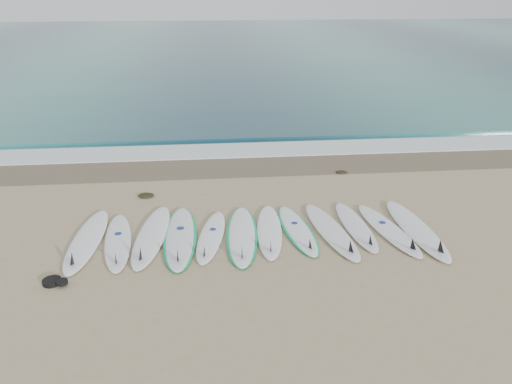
{
  "coord_description": "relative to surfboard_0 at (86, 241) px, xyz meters",
  "views": [
    {
      "loc": [
        -0.89,
        -9.13,
        4.85
      ],
      "look_at": [
        0.13,
        1.29,
        0.4
      ],
      "focal_mm": 35.0,
      "sensor_mm": 36.0,
      "label": 1
    }
  ],
  "objects": [
    {
      "name": "surfboard_11",
      "position": [
        6.77,
        -0.19,
        0.0
      ],
      "size": [
        0.71,
        2.89,
        0.37
      ],
      "rotation": [
        0.0,
        0.0,
        0.04
      ],
      "color": "white",
      "rests_on": "ground"
    },
    {
      "name": "surfboard_0",
      "position": [
        0.0,
        0.0,
        0.0
      ],
      "size": [
        0.69,
        2.78,
        0.35
      ],
      "rotation": [
        0.0,
        0.0,
        -0.04
      ],
      "color": "white",
      "rests_on": "ground"
    },
    {
      "name": "wave_crest",
      "position": [
        3.41,
        7.07,
        -0.01
      ],
      "size": [
        120.0,
        1.0,
        0.1
      ],
      "primitive_type": "cube",
      "color": "#215C61",
      "rests_on": "ground"
    },
    {
      "name": "surfboard_5",
      "position": [
        3.11,
        -0.05,
        -0.01
      ],
      "size": [
        0.82,
        2.71,
        0.34
      ],
      "rotation": [
        0.0,
        0.0,
        -0.07
      ],
      "color": "white",
      "rests_on": "ground"
    },
    {
      "name": "surfboard_8",
      "position": [
        4.99,
        -0.08,
        -0.0
      ],
      "size": [
        0.95,
        2.73,
        0.34
      ],
      "rotation": [
        0.0,
        0.0,
        0.15
      ],
      "color": "silver",
      "rests_on": "ground"
    },
    {
      "name": "surfboard_2",
      "position": [
        1.27,
        0.06,
        0.0
      ],
      "size": [
        0.85,
        2.83,
        0.36
      ],
      "rotation": [
        0.0,
        0.0,
        -0.1
      ],
      "color": "white",
      "rests_on": "ground"
    },
    {
      "name": "surfboard_9",
      "position": [
        5.55,
        0.09,
        -0.01
      ],
      "size": [
        0.6,
        2.4,
        0.3
      ],
      "rotation": [
        0.0,
        0.0,
        0.05
      ],
      "color": "silver",
      "rests_on": "ground"
    },
    {
      "name": "seaweed_near",
      "position": [
        0.94,
        2.26,
        -0.02
      ],
      "size": [
        0.39,
        0.3,
        0.08
      ],
      "primitive_type": "ellipsoid",
      "color": "black",
      "rests_on": "ground"
    },
    {
      "name": "surfboard_7",
      "position": [
        4.3,
        0.08,
        -0.02
      ],
      "size": [
        0.82,
        2.42,
        0.3
      ],
      "rotation": [
        0.0,
        0.0,
        0.11
      ],
      "color": "white",
      "rests_on": "ground"
    },
    {
      "name": "ocean",
      "position": [
        3.41,
        32.57,
        -0.05
      ],
      "size": [
        120.0,
        55.0,
        0.03
      ],
      "primitive_type": "cube",
      "color": "#215C61",
      "rests_on": "ground"
    },
    {
      "name": "leash_coil",
      "position": [
        -0.24,
        -1.43,
        -0.01
      ],
      "size": [
        0.46,
        0.36,
        0.11
      ],
      "color": "black",
      "rests_on": "ground"
    },
    {
      "name": "surfboard_4",
      "position": [
        2.48,
        -0.06,
        -0.01
      ],
      "size": [
        0.85,
        2.35,
        0.29
      ],
      "rotation": [
        0.0,
        0.0,
        -0.17
      ],
      "color": "white",
      "rests_on": "ground"
    },
    {
      "name": "surfboard_3",
      "position": [
        1.86,
        -0.01,
        -0.01
      ],
      "size": [
        0.69,
        2.79,
        0.35
      ],
      "rotation": [
        0.0,
        0.0,
        0.01
      ],
      "color": "white",
      "rests_on": "ground"
    },
    {
      "name": "surfboard_6",
      "position": [
        3.69,
        0.05,
        -0.01
      ],
      "size": [
        0.74,
        2.5,
        0.32
      ],
      "rotation": [
        0.0,
        0.0,
        -0.09
      ],
      "color": "white",
      "rests_on": "ground"
    },
    {
      "name": "seaweed_far",
      "position": [
        6.09,
        3.37,
        -0.03
      ],
      "size": [
        0.32,
        0.25,
        0.06
      ],
      "primitive_type": "ellipsoid",
      "color": "black",
      "rests_on": "ground"
    },
    {
      "name": "surfboard_10",
      "position": [
        6.19,
        -0.14,
        -0.01
      ],
      "size": [
        0.95,
        2.57,
        0.32
      ],
      "rotation": [
        0.0,
        0.0,
        0.17
      ],
      "color": "white",
      "rests_on": "ground"
    },
    {
      "name": "wet_sand_band",
      "position": [
        3.41,
        4.17,
        -0.06
      ],
      "size": [
        120.0,
        1.8,
        0.01
      ],
      "primitive_type": "cube",
      "color": "brown",
      "rests_on": "ground"
    },
    {
      "name": "surfboard_1",
      "position": [
        0.63,
        -0.11,
        -0.01
      ],
      "size": [
        0.82,
        2.54,
        0.32
      ],
      "rotation": [
        0.0,
        0.0,
        0.12
      ],
      "color": "white",
      "rests_on": "ground"
    },
    {
      "name": "foam_band",
      "position": [
        3.41,
        5.57,
        -0.04
      ],
      "size": [
        120.0,
        1.4,
        0.04
      ],
      "primitive_type": "cube",
      "color": "silver",
      "rests_on": "ground"
    },
    {
      "name": "ground",
      "position": [
        3.41,
        0.07,
        -0.06
      ],
      "size": [
        120.0,
        120.0,
        0.0
      ],
      "primitive_type": "plane",
      "color": "tan"
    }
  ]
}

